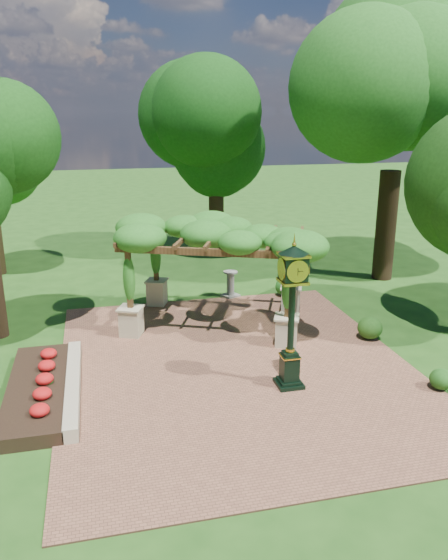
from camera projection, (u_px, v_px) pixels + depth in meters
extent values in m
plane|color=#1E4714|center=(245.00, 382.00, 15.08)|extent=(120.00, 120.00, 0.00)
cube|color=brown|center=(236.00, 366.00, 16.00)|extent=(10.00, 12.00, 0.04)
cube|color=#C6B793|center=(73.00, 386.00, 14.46)|extent=(0.35, 5.00, 0.40)
cube|color=red|center=(38.00, 390.00, 14.27)|extent=(1.50, 5.00, 0.36)
cube|color=black|center=(289.00, 383.00, 14.80)|extent=(0.70, 0.70, 0.10)
cube|color=black|center=(289.00, 368.00, 14.66)|extent=(0.44, 0.44, 0.78)
cube|color=gold|center=(290.00, 356.00, 14.56)|extent=(0.49, 0.49, 0.03)
cylinder|color=black|center=(291.00, 316.00, 14.22)|extent=(0.17, 0.17, 2.00)
cube|color=black|center=(293.00, 268.00, 13.83)|extent=(0.61, 0.61, 0.61)
cylinder|color=white|center=(298.00, 271.00, 13.54)|extent=(0.52, 0.03, 0.52)
cone|color=black|center=(294.00, 250.00, 13.69)|extent=(0.78, 0.78, 0.22)
sphere|color=gold|center=(294.00, 245.00, 13.65)|extent=(0.12, 0.12, 0.12)
cube|color=#C5BA92|center=(131.00, 322.00, 18.04)|extent=(0.87, 0.87, 0.92)
cube|color=#50361B|center=(129.00, 280.00, 17.61)|extent=(0.21, 0.21, 1.89)
cube|color=#C5BA92|center=(286.00, 331.00, 17.25)|extent=(0.87, 0.87, 0.92)
cube|color=#50361B|center=(288.00, 288.00, 16.82)|extent=(0.21, 0.21, 1.89)
cube|color=#C5BA92|center=(157.00, 293.00, 20.93)|extent=(0.87, 0.87, 0.92)
cube|color=#50361B|center=(156.00, 256.00, 20.50)|extent=(0.21, 0.21, 1.89)
cube|color=#C5BA92|center=(291.00, 300.00, 20.14)|extent=(0.87, 0.87, 0.92)
cube|color=#50361B|center=(292.00, 262.00, 19.71)|extent=(0.21, 0.21, 1.89)
cube|color=#50361B|center=(206.00, 252.00, 16.91)|extent=(5.52, 2.42, 0.22)
cube|color=#50361B|center=(223.00, 231.00, 19.80)|extent=(5.52, 2.42, 0.22)
ellipsoid|color=#25631C|center=(215.00, 233.00, 18.27)|extent=(6.89, 5.69, 1.02)
cube|color=gray|center=(230.00, 296.00, 21.97)|extent=(0.78, 0.78, 0.11)
cylinder|color=gray|center=(230.00, 284.00, 21.83)|extent=(0.40, 0.40, 0.97)
cylinder|color=gray|center=(231.00, 272.00, 21.68)|extent=(0.74, 0.74, 0.05)
ellipsoid|color=#1E5117|center=(441.00, 379.00, 14.55)|extent=(0.64, 0.64, 0.56)
ellipsoid|color=#224E16|center=(370.00, 328.00, 17.78)|extent=(1.04, 1.04, 0.72)
ellipsoid|color=#22651D|center=(286.00, 286.00, 21.92)|extent=(0.90, 0.90, 0.77)
cylinder|color=black|center=(216.00, 222.00, 28.05)|extent=(0.76, 0.76, 3.45)
ellipsoid|color=#103A0E|center=(216.00, 132.00, 26.74)|extent=(4.85, 4.85, 5.45)
cylinder|color=black|center=(386.00, 226.00, 23.79)|extent=(0.87, 0.87, 4.76)
ellipsoid|color=#1F5618|center=(399.00, 76.00, 21.97)|extent=(6.10, 6.10, 7.52)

